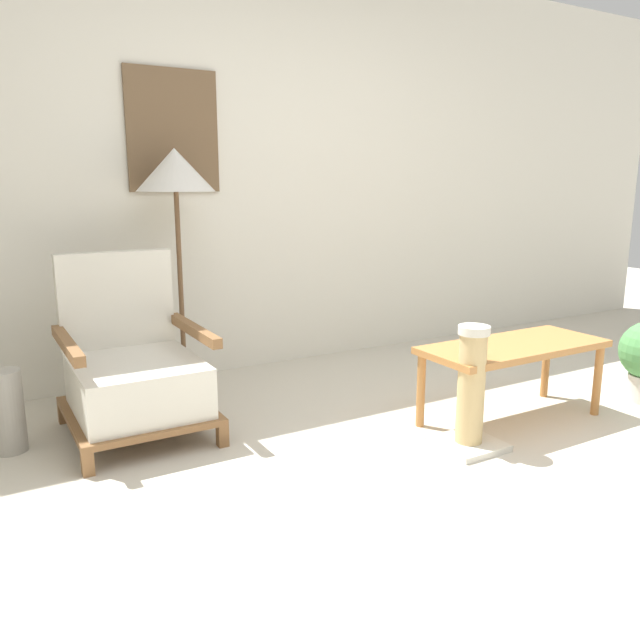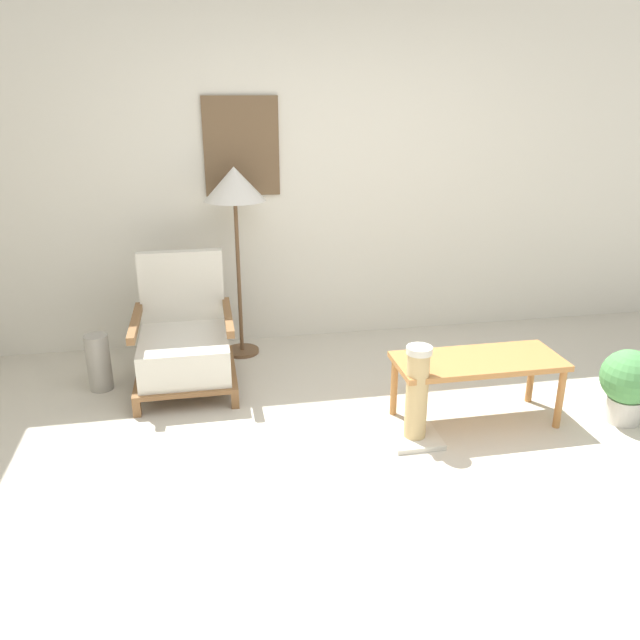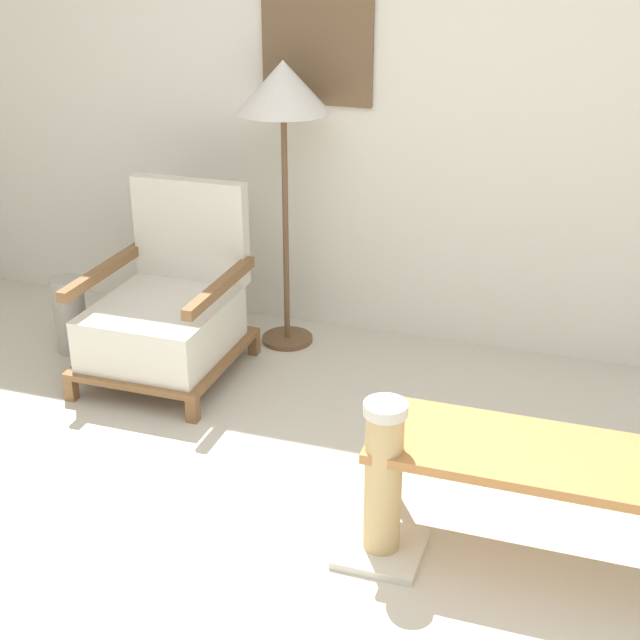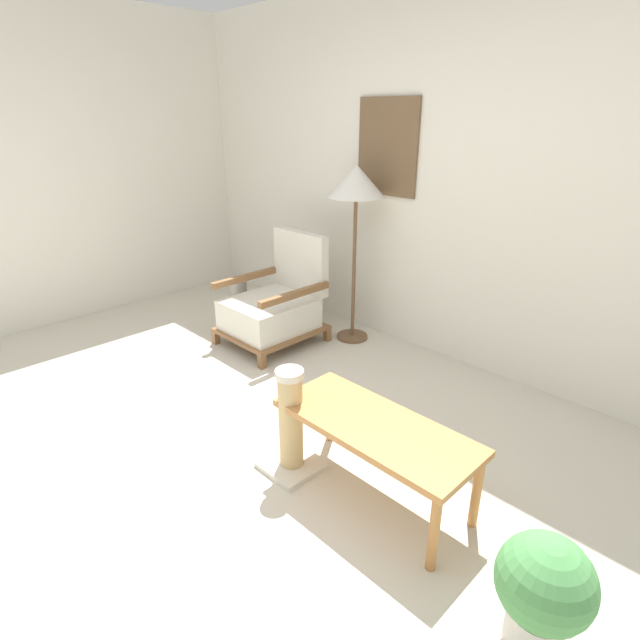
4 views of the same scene
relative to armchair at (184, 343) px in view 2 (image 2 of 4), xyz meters
name	(u,v)px [view 2 (image 2 of 4)]	position (x,y,z in m)	size (l,w,h in m)	color
ground_plane	(402,494)	(1.09, -1.50, -0.32)	(14.00, 14.00, 0.00)	beige
wall_back	(318,171)	(1.09, 0.81, 1.04)	(8.00, 0.09, 2.70)	silver
armchair	(184,343)	(0.00, 0.00, 0.00)	(0.67, 0.76, 0.89)	brown
floor_lamp	(235,192)	(0.42, 0.50, 0.94)	(0.45, 0.45, 1.44)	brown
coffee_table	(478,366)	(1.76, -0.84, 0.05)	(1.02, 0.43, 0.42)	#B2753D
vase	(99,362)	(-0.58, 0.05, -0.12)	(0.16, 0.16, 0.40)	#9E998E
potted_plant	(628,382)	(2.68, -1.02, -0.05)	(0.34, 0.34, 0.47)	beige
scratching_post	(416,401)	(1.33, -1.00, -0.06)	(0.29, 0.29, 0.60)	beige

